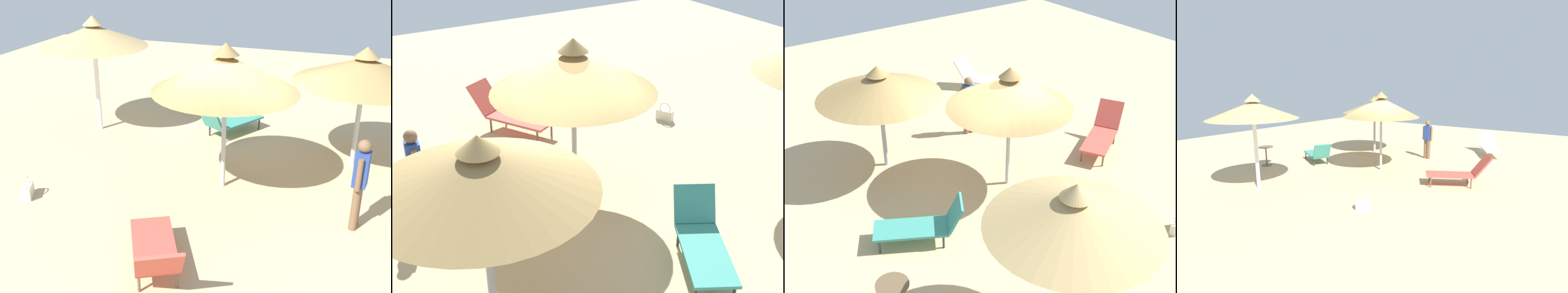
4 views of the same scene
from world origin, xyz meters
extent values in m
cube|color=tan|center=(0.00, 0.00, -0.05)|extent=(24.00, 24.00, 0.10)
cylinder|color=#B2B2B7|center=(0.32, -0.27, 1.17)|extent=(0.09, 0.09, 2.34)
cone|color=#997A47|center=(0.32, -0.27, 2.28)|extent=(2.71, 2.71, 0.68)
cone|color=#997A47|center=(0.32, -0.27, 2.71)|extent=(0.49, 0.49, 0.22)
cylinder|color=#B2B2B7|center=(-1.56, 2.07, 1.12)|extent=(0.10, 0.10, 2.24)
cone|color=#997A47|center=(-1.56, 2.07, 2.07)|extent=(2.85, 2.85, 0.52)
cone|color=#997A47|center=(-1.56, 2.07, 2.43)|extent=(0.51, 0.51, 0.22)
cylinder|color=white|center=(-1.58, -4.07, 1.21)|extent=(0.11, 0.11, 2.43)
cone|color=tan|center=(-1.58, -4.07, 2.36)|extent=(2.57, 2.57, 0.51)
cone|color=tan|center=(-1.58, -4.07, 2.71)|extent=(0.46, 0.46, 0.22)
cube|color=#CC4C3F|center=(3.03, -0.52, 0.34)|extent=(1.55, 1.24, 0.05)
cylinder|color=brown|center=(2.64, -1.05, 0.16)|extent=(0.04, 0.04, 0.31)
cylinder|color=brown|center=(2.38, -0.58, 0.16)|extent=(0.04, 0.04, 0.31)
cylinder|color=brown|center=(3.69, -0.47, 0.16)|extent=(0.04, 0.04, 0.31)
cylinder|color=brown|center=(3.43, 0.00, 0.16)|extent=(0.04, 0.04, 0.31)
cube|color=#CC4C3F|center=(3.85, -0.07, 0.66)|extent=(0.73, 0.79, 0.62)
cube|color=teal|center=(-2.45, -0.79, 0.31)|extent=(1.56, 1.24, 0.05)
cylinder|color=#2D2D33|center=(-3.11, -0.73, 0.14)|extent=(0.04, 0.04, 0.29)
cylinder|color=#2D2D33|center=(-2.86, -0.27, 0.14)|extent=(0.04, 0.04, 0.29)
cylinder|color=#2D2D33|center=(-2.05, -1.31, 0.14)|extent=(0.04, 0.04, 0.29)
cylinder|color=#2D2D33|center=(-1.80, -0.85, 0.14)|extent=(0.04, 0.04, 0.29)
cube|color=teal|center=(-1.71, -1.20, 0.61)|extent=(0.57, 0.70, 0.56)
cylinder|color=brown|center=(1.07, 2.23, 0.40)|extent=(0.13, 0.13, 0.79)
cylinder|color=brown|center=(0.90, 2.25, 0.40)|extent=(0.13, 0.13, 0.79)
cube|color=navy|center=(0.99, 2.24, 1.09)|extent=(0.29, 0.25, 0.59)
sphere|color=brown|center=(0.99, 2.24, 1.49)|extent=(0.21, 0.21, 0.21)
cylinder|color=brown|center=(1.17, 2.21, 1.06)|extent=(0.09, 0.09, 0.55)
cylinder|color=brown|center=(0.81, 2.26, 1.06)|extent=(0.09, 0.09, 0.55)
cube|color=beige|center=(1.98, -3.58, 0.12)|extent=(0.40, 0.29, 0.24)
torus|color=beige|center=(1.98, -3.58, 0.29)|extent=(0.25, 0.14, 0.27)
cylinder|color=brown|center=(-3.60, -2.29, 0.72)|extent=(0.54, 0.54, 0.02)
cylinder|color=brown|center=(-3.60, -2.29, 0.36)|extent=(0.05, 0.05, 0.71)
cylinder|color=brown|center=(-3.60, -2.29, 0.01)|extent=(0.38, 0.38, 0.02)
camera|label=1|loc=(8.54, 2.10, 4.59)|focal=45.06mm
camera|label=2|loc=(-7.01, 3.95, 5.29)|focal=51.77mm
camera|label=3|loc=(-5.94, -7.92, 6.68)|focal=47.56mm
camera|label=4|loc=(6.27, -9.37, 3.13)|focal=28.25mm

